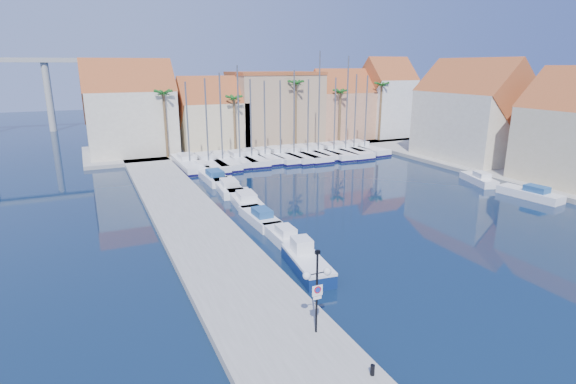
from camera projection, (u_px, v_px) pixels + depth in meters
name	position (u px, v px, depth m)	size (l,w,h in m)	color
ground	(379.00, 272.00, 29.14)	(260.00, 260.00, 0.00)	black
quay_west	(193.00, 224.00, 37.29)	(6.00, 77.00, 0.50)	gray
shore_north	(259.00, 144.00, 75.09)	(54.00, 16.00, 0.50)	gray
shore_east	(523.00, 173.00, 55.01)	(12.00, 60.00, 0.50)	gray
lamp_post	(317.00, 279.00, 20.98)	(1.46, 0.40, 4.29)	black
bollard	(373.00, 370.00, 18.67)	(0.19, 0.19, 0.48)	black
fishing_boat	(306.00, 262.00, 29.22)	(2.43, 5.66, 1.92)	navy
motorboat_west_0	(284.00, 236.00, 33.97)	(1.72, 5.09, 1.40)	white
motorboat_west_1	(260.00, 217.00, 38.18)	(1.92, 5.68, 1.40)	white
motorboat_west_2	(245.00, 200.00, 43.17)	(2.86, 7.06, 1.40)	white
motorboat_west_3	(228.00, 187.00, 47.86)	(2.95, 7.28, 1.40)	white
motorboat_west_4	(214.00, 177.00, 52.19)	(2.32, 7.20, 1.40)	white
motorboat_west_5	(200.00, 168.00, 56.74)	(2.16, 5.40, 1.40)	white
motorboat_west_6	(191.00, 161.00, 60.52)	(2.48, 6.16, 1.40)	white
motorboat_east_0	(531.00, 193.00, 45.35)	(2.80, 6.40, 1.40)	white
motorboat_east_1	(479.00, 179.00, 51.10)	(3.22, 5.71, 1.40)	white
sailboat_0	(189.00, 163.00, 59.04)	(3.02, 11.04, 11.04)	white
sailboat_1	(207.00, 163.00, 59.36)	(3.27, 11.35, 11.44)	white
sailboat_2	(222.00, 161.00, 60.46)	(3.14, 10.74, 12.10)	white
sailboat_3	(239.00, 159.00, 61.40)	(2.66, 9.15, 13.01)	white
sailboat_4	(251.00, 158.00, 62.41)	(3.13, 10.11, 11.23)	white
sailboat_5	(264.00, 156.00, 63.46)	(2.82, 9.27, 11.00)	white
sailboat_6	(279.00, 155.00, 64.19)	(3.22, 10.73, 11.04)	white
sailboat_7	(292.00, 154.00, 64.84)	(3.79, 11.49, 12.37)	white
sailboat_8	(306.00, 154.00, 65.56)	(3.12, 11.39, 11.12)	white
sailboat_9	(316.00, 152.00, 66.54)	(3.52, 10.41, 14.93)	white
sailboat_10	(332.00, 152.00, 67.08)	(3.40, 11.32, 11.33)	white
sailboat_11	(343.00, 150.00, 68.06)	(3.83, 11.91, 14.29)	white
sailboat_12	(352.00, 149.00, 69.18)	(2.92, 8.80, 11.75)	white
sailboat_13	(362.00, 148.00, 69.90)	(3.57, 10.64, 11.56)	white
building_0	(130.00, 112.00, 64.52)	(12.30, 9.00, 13.50)	beige
building_1	(212.00, 117.00, 69.65)	(10.30, 8.00, 11.00)	beige
building_2	(275.00, 107.00, 74.66)	(14.20, 10.20, 11.50)	tan
building_3	(340.00, 108.00, 78.70)	(10.30, 8.00, 12.00)	tan
building_4	(386.00, 100.00, 81.12)	(8.30, 8.00, 14.00)	silver
building_6	(471.00, 114.00, 61.18)	(9.00, 14.30, 13.50)	beige
palm_0	(163.00, 95.00, 61.05)	(2.60, 2.60, 10.15)	brown
palm_1	(234.00, 100.00, 65.30)	(2.60, 2.60, 9.15)	brown
palm_2	(296.00, 85.00, 68.79)	(2.60, 2.60, 11.15)	brown
palm_3	(340.00, 94.00, 72.37)	(2.60, 2.60, 9.65)	brown
palm_4	(382.00, 87.00, 75.32)	(2.60, 2.60, 10.65)	brown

